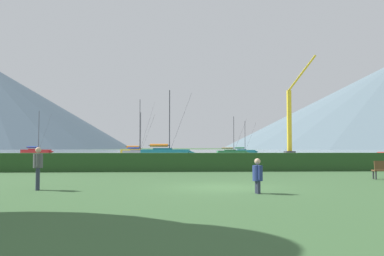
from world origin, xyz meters
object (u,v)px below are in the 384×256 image
at_px(sailboat_slip_5, 232,152).
at_px(dock_crane, 291,124).
at_px(person_standing_walker, 38,165).
at_px(sailboat_slip_8, 138,152).
at_px(sailboat_slip_1, 243,151).
at_px(sailboat_slip_3, 138,151).
at_px(sailboat_slip_9, 166,152).
at_px(person_seated_viewer, 258,174).
at_px(sailboat_slip_2, 37,151).

height_order(sailboat_slip_5, dock_crane, dock_crane).
distance_m(person_standing_walker, dock_crane, 73.13).
bearing_deg(sailboat_slip_8, sailboat_slip_5, 2.53).
bearing_deg(sailboat_slip_8, person_standing_walker, -92.59).
distance_m(sailboat_slip_5, dock_crane, 14.02).
height_order(sailboat_slip_1, person_standing_walker, sailboat_slip_1).
relative_size(sailboat_slip_8, person_standing_walker, 5.19).
height_order(sailboat_slip_3, sailboat_slip_5, sailboat_slip_3).
distance_m(sailboat_slip_5, sailboat_slip_8, 19.13).
relative_size(sailboat_slip_5, sailboat_slip_8, 0.93).
relative_size(sailboat_slip_3, person_standing_walker, 7.56).
height_order(sailboat_slip_1, sailboat_slip_9, sailboat_slip_9).
bearing_deg(sailboat_slip_1, sailboat_slip_8, -134.24).
relative_size(sailboat_slip_1, person_seated_viewer, 6.54).
relative_size(sailboat_slip_1, sailboat_slip_2, 0.78).
distance_m(sailboat_slip_3, sailboat_slip_8, 10.88).
bearing_deg(sailboat_slip_2, sailboat_slip_8, -31.93).
distance_m(sailboat_slip_1, dock_crane, 18.32).
distance_m(sailboat_slip_3, sailboat_slip_9, 23.59).
bearing_deg(sailboat_slip_3, dock_crane, -10.89).
bearing_deg(person_standing_walker, dock_crane, 51.91).
distance_m(sailboat_slip_3, dock_crane, 34.15).
bearing_deg(sailboat_slip_1, sailboat_slip_9, -113.41).
distance_m(sailboat_slip_2, sailboat_slip_5, 47.93).
xyz_separation_m(sailboat_slip_2, person_standing_walker, (27.17, -81.89, 0.32)).
distance_m(sailboat_slip_8, person_standing_walker, 63.27).
xyz_separation_m(sailboat_slip_3, sailboat_slip_5, (20.06, -8.76, -0.14)).
bearing_deg(sailboat_slip_8, dock_crane, 1.71).
xyz_separation_m(sailboat_slip_1, sailboat_slip_9, (-18.91, -30.58, 0.20)).
relative_size(sailboat_slip_5, sailboat_slip_9, 0.70).
relative_size(person_standing_walker, dock_crane, 0.08).
relative_size(sailboat_slip_5, person_seated_viewer, 6.39).
distance_m(sailboat_slip_2, sailboat_slip_8, 31.95).
relative_size(sailboat_slip_5, dock_crane, 0.37).
distance_m(sailboat_slip_9, person_seated_viewer, 53.17).
bearing_deg(person_seated_viewer, person_standing_walker, 163.23).
distance_m(sailboat_slip_8, sailboat_slip_9, 13.07).
xyz_separation_m(sailboat_slip_8, sailboat_slip_9, (5.63, -11.80, 0.19)).
bearing_deg(dock_crane, person_seated_viewer, -108.18).
distance_m(sailboat_slip_3, person_standing_walker, 74.13).
bearing_deg(sailboat_slip_2, dock_crane, -11.45).
relative_size(sailboat_slip_3, sailboat_slip_9, 1.10).
bearing_deg(dock_crane, person_standing_walker, -114.70).
height_order(sailboat_slip_5, sailboat_slip_8, sailboat_slip_8).
distance_m(sailboat_slip_8, person_seated_viewer, 65.52).
relative_size(sailboat_slip_5, person_standing_walker, 4.84).
bearing_deg(sailboat_slip_5, sailboat_slip_8, -175.76).
height_order(sailboat_slip_9, person_standing_walker, sailboat_slip_9).
xyz_separation_m(person_standing_walker, dock_crane, (30.47, 66.25, 5.53)).
distance_m(sailboat_slip_2, person_standing_walker, 86.28).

